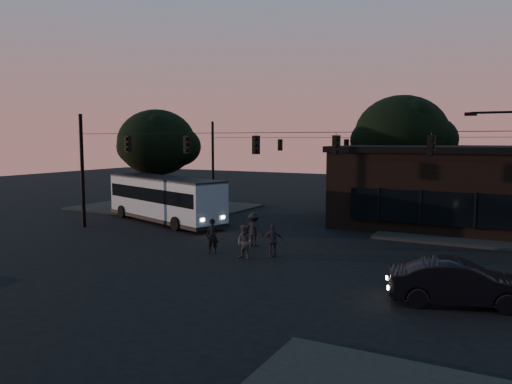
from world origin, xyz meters
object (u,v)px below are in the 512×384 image
at_px(car, 459,283).
at_px(pedestrian_c, 273,240).
at_px(building, 457,186).
at_px(pedestrian_b, 244,242).
at_px(bus, 164,197).
at_px(pedestrian_d, 254,229).
at_px(pedestrian_a, 213,236).

height_order(car, pedestrian_c, pedestrian_c).
bearing_deg(building, pedestrian_b, -118.82).
distance_m(bus, pedestrian_d, 10.27).
bearing_deg(bus, pedestrian_b, -13.72).
distance_m(car, pedestrian_b, 10.34).
relative_size(bus, pedestrian_a, 6.43).
xyz_separation_m(bus, pedestrian_d, (9.36, -4.13, -0.85)).
xyz_separation_m(pedestrian_a, pedestrian_b, (2.05, -0.31, -0.06)).
xyz_separation_m(car, pedestrian_a, (-12.10, 2.74, 0.10)).
relative_size(car, pedestrian_b, 2.88).
bearing_deg(pedestrian_b, building, 72.07).
bearing_deg(pedestrian_d, car, 162.75).
height_order(bus, pedestrian_b, bus).
bearing_deg(pedestrian_b, bus, 156.97).
distance_m(bus, pedestrian_b, 12.46).
height_order(car, pedestrian_a, pedestrian_a).
height_order(car, pedestrian_d, pedestrian_d).
bearing_deg(pedestrian_a, pedestrian_b, -31.07).
relative_size(pedestrian_c, pedestrian_d, 0.88).
distance_m(building, pedestrian_a, 17.82).
relative_size(pedestrian_b, pedestrian_d, 0.89).
bearing_deg(car, pedestrian_c, 53.81).
bearing_deg(pedestrian_c, bus, -56.60).
bearing_deg(pedestrian_d, bus, -15.61).
relative_size(car, pedestrian_d, 2.57).
distance_m(building, pedestrian_b, 17.01).
relative_size(building, pedestrian_b, 9.18).
relative_size(pedestrian_a, pedestrian_b, 1.07).
distance_m(pedestrian_c, pedestrian_d, 2.65).
bearing_deg(building, pedestrian_d, -127.15).
height_order(bus, pedestrian_a, bus).
xyz_separation_m(building, pedestrian_b, (-8.15, -14.81, -1.87)).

